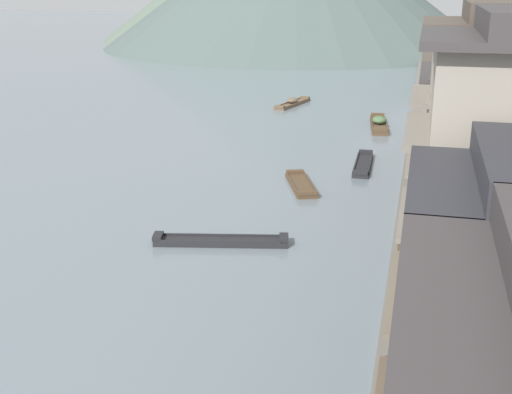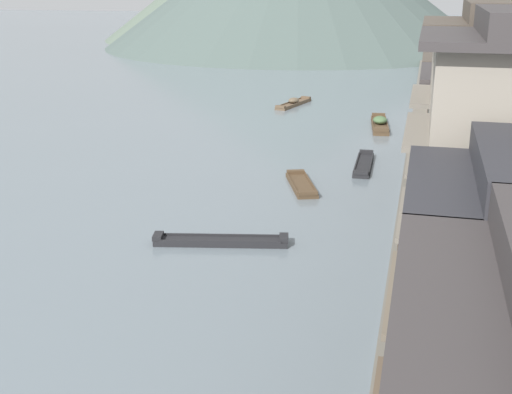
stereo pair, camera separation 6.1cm
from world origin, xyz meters
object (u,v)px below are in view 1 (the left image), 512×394
Objects in this scene: boat_moored_nearest at (379,124)px; boat_moored_third at (301,185)px; boat_moored_far at (363,165)px; boat_midriver_drifting at (293,103)px; house_waterfront_end at (473,98)px; house_waterfront_far at (491,125)px; mooring_post_dock_near at (387,374)px; boat_moored_second at (221,241)px; house_waterfront_narrow at (497,122)px; mooring_post_dock_mid at (400,257)px.

boat_moored_nearest is 15.74m from boat_moored_third.
boat_midriver_drifting is at bearing 112.69° from boat_moored_far.
boat_moored_third is 12.06m from house_waterfront_end.
boat_moored_nearest is at bearing 111.52° from house_waterfront_far.
house_waterfront_far reaches higher than boat_midriver_drifting.
boat_moored_nearest is 1.14× the size of boat_moored_far.
mooring_post_dock_near is at bearing -83.38° from boat_moored_far.
boat_moored_third is 5.35m from boat_moored_far.
boat_midriver_drifting is 6.01× the size of mooring_post_dock_near.
boat_moored_second is at bearing 126.55° from mooring_post_dock_near.
boat_moored_nearest is at bearing 79.64° from boat_moored_third.
house_waterfront_end reaches higher than boat_moored_third.
house_waterfront_far is at bearing 78.87° from mooring_post_dock_near.
boat_moored_third is at bearing -77.99° from boat_midriver_drifting.
mooring_post_dock_near is at bearing -97.01° from house_waterfront_end.
mooring_post_dock_near reaches higher than boat_moored_nearest.
boat_midriver_drifting is at bearing 115.18° from house_waterfront_narrow.
boat_midriver_drifting is 0.76× the size of house_waterfront_far.
mooring_post_dock_mid reaches higher than boat_moored_far.
boat_moored_second is at bearing -100.81° from boat_moored_nearest.
house_waterfront_far is (6.17, -4.50, 3.51)m from boat_moored_far.
house_waterfront_far is at bearing 71.76° from mooring_post_dock_mid.
house_waterfront_end reaches higher than boat_moored_far.
boat_moored_second is 1.10× the size of boat_moored_far.
mooring_post_dock_near is (2.50, -33.45, 0.82)m from boat_moored_nearest.
mooring_post_dock_mid is (5.33, -10.68, 0.99)m from boat_moored_third.
boat_moored_third is 0.48× the size of house_waterfront_narrow.
boat_moored_far is 5.52× the size of mooring_post_dock_near.
boat_moored_third is 0.78× the size of boat_midriver_drifting.
mooring_post_dock_near is (-3.56, -18.07, -2.56)m from house_waterfront_far.
boat_midriver_drifting is at bearing 131.96° from house_waterfront_end.
boat_moored_nearest is at bearing 89.39° from boat_moored_far.
boat_moored_nearest is 16.86m from house_waterfront_far.
house_waterfront_narrow reaches higher than house_waterfront_far.
boat_moored_second is 11.65m from house_waterfront_narrow.
boat_moored_far is 5.29× the size of mooring_post_dock_mid.
boat_midriver_drifting reaches higher than boat_moored_far.
boat_moored_nearest reaches higher than boat_moored_second.
mooring_post_dock_mid reaches higher than boat_moored_third.
house_waterfront_end reaches higher than mooring_post_dock_mid.
mooring_post_dock_near reaches higher than boat_moored_far.
boat_moored_second is 14.08m from house_waterfront_far.
boat_moored_far is at bearing -90.61° from boat_moored_nearest.
house_waterfront_narrow is (5.80, -10.35, 4.82)m from boat_moored_far.
house_waterfront_narrow is 7.03m from mooring_post_dock_mid.
mooring_post_dock_mid is at bearing -80.28° from boat_moored_far.
boat_moored_third is at bearing 116.54° from mooring_post_dock_mid.
house_waterfront_narrow is (10.25, 2.69, 4.82)m from boat_moored_second.
mooring_post_dock_mid is at bearing -73.05° from boat_midriver_drifting.
boat_moored_second is 1.01× the size of boat_midriver_drifting.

